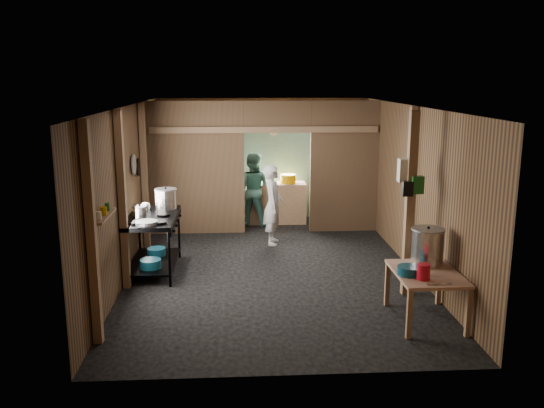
{
  "coord_description": "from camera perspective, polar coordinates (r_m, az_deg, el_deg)",
  "views": [
    {
      "loc": [
        -0.53,
        -8.93,
        3.04
      ],
      "look_at": [
        0.0,
        -0.2,
        1.1
      ],
      "focal_mm": 37.89,
      "sensor_mm": 36.0,
      "label": 1
    }
  ],
  "objects": [
    {
      "name": "wall_back",
      "position": [
        12.56,
        -1.02,
        4.55
      ],
      "size": [
        4.5,
        0.0,
        2.6
      ],
      "primitive_type": "cube",
      "color": "brown",
      "rests_on": "ground"
    },
    {
      "name": "gas_range",
      "position": [
        9.29,
        -11.72,
        -3.9
      ],
      "size": [
        0.8,
        1.55,
        0.92
      ],
      "primitive_type": null,
      "color": "black",
      "rests_on": "floor"
    },
    {
      "name": "yellow_tub",
      "position": [
        12.11,
        1.61,
        2.53
      ],
      "size": [
        0.33,
        0.33,
        0.18
      ],
      "primitive_type": "cylinder",
      "color": "#C28C00",
      "rests_on": "back_counter"
    },
    {
      "name": "wall_right",
      "position": [
        9.51,
        13.59,
        1.61
      ],
      "size": [
        0.0,
        7.0,
        2.6
      ],
      "primitive_type": "cube",
      "color": "brown",
      "rests_on": "ground"
    },
    {
      "name": "bag_green",
      "position": [
        8.08,
        14.23,
        1.86
      ],
      "size": [
        0.16,
        0.12,
        0.24
      ],
      "primitive_type": "cube",
      "color": "#1B6623",
      "rests_on": "post_free"
    },
    {
      "name": "pink_bucket",
      "position": [
        7.2,
        14.81,
        -6.52
      ],
      "size": [
        0.19,
        0.19,
        0.19
      ],
      "primitive_type": "cylinder",
      "rotation": [
        0.0,
        0.0,
        0.16
      ],
      "color": "red",
      "rests_on": "prep_table"
    },
    {
      "name": "partition_left",
      "position": [
        11.29,
        -7.48,
        3.54
      ],
      "size": [
        1.85,
        0.1,
        2.6
      ],
      "primitive_type": "cube",
      "color": "brown",
      "rests_on": "floor"
    },
    {
      "name": "stove_saucepan",
      "position": [
        9.62,
        -12.48,
        -0.24
      ],
      "size": [
        0.2,
        0.2,
        0.1
      ],
      "primitive_type": "cylinder",
      "rotation": [
        0.0,
        0.0,
        -0.24
      ],
      "color": "silver",
      "rests_on": "gas_range"
    },
    {
      "name": "knife",
      "position": [
        7.11,
        16.28,
        -7.66
      ],
      "size": [
        0.3,
        0.04,
        0.01
      ],
      "primitive_type": "cube",
      "rotation": [
        0.0,
        0.0,
        0.0
      ],
      "color": "silver",
      "rests_on": "prep_table"
    },
    {
      "name": "partition_right",
      "position": [
        11.46,
        7.17,
        3.68
      ],
      "size": [
        1.35,
        0.1,
        2.6
      ],
      "primitive_type": "cube",
      "color": "brown",
      "rests_on": "floor"
    },
    {
      "name": "jar_yellow",
      "position": [
        7.19,
        -16.41,
        -0.66
      ],
      "size": [
        0.08,
        0.08,
        0.1
      ],
      "primitive_type": "cylinder",
      "color": "#C28C00",
      "rests_on": "wall_shelf"
    },
    {
      "name": "wall_left",
      "position": [
        9.26,
        -14.12,
        1.29
      ],
      "size": [
        0.0,
        7.0,
        2.6
      ],
      "primitive_type": "cube",
      "color": "brown",
      "rests_on": "ground"
    },
    {
      "name": "bag_black",
      "position": [
        8.03,
        13.31,
        1.48
      ],
      "size": [
        0.14,
        0.1,
        0.2
      ],
      "primitive_type": "cube",
      "color": "black",
      "rests_on": "post_free"
    },
    {
      "name": "post_left_a",
      "position": [
        6.77,
        -17.49,
        -2.99
      ],
      "size": [
        0.1,
        0.12,
        2.6
      ],
      "primitive_type": "cube",
      "color": "#A07557",
      "rests_on": "floor"
    },
    {
      "name": "jar_white",
      "position": [
        6.96,
        -16.86,
        -1.13
      ],
      "size": [
        0.07,
        0.07,
        0.1
      ],
      "primitive_type": "cylinder",
      "color": "beige",
      "rests_on": "wall_shelf"
    },
    {
      "name": "worker_back",
      "position": [
        11.9,
        -1.94,
        1.48
      ],
      "size": [
        0.89,
        0.78,
        1.53
      ],
      "primitive_type": "imported",
      "rotation": [
        0.0,
        0.0,
        2.83
      ],
      "color": "#3F776A",
      "rests_on": "floor"
    },
    {
      "name": "pan_lid_small",
      "position": [
        9.98,
        -13.15,
        3.6
      ],
      "size": [
        0.03,
        0.3,
        0.3
      ],
      "primitive_type": "cylinder",
      "rotation": [
        0.0,
        1.57,
        0.0
      ],
      "color": "black",
      "rests_on": "wall_left"
    },
    {
      "name": "jar_green",
      "position": [
        7.4,
        -16.04,
        -0.27
      ],
      "size": [
        0.06,
        0.06,
        0.1
      ],
      "primitive_type": "cylinder",
      "color": "#1B6623",
      "rests_on": "wall_shelf"
    },
    {
      "name": "post_left_b",
      "position": [
        8.47,
        -14.63,
        0.25
      ],
      "size": [
        0.1,
        0.12,
        2.6
      ],
      "primitive_type": "cube",
      "color": "#A07557",
      "rests_on": "floor"
    },
    {
      "name": "post_right",
      "position": [
        9.3,
        13.53,
        1.38
      ],
      "size": [
        0.1,
        0.12,
        2.6
      ],
      "primitive_type": "cube",
      "color": "#A07557",
      "rests_on": "floor"
    },
    {
      "name": "post_left_c",
      "position": [
        10.41,
        -12.56,
        2.59
      ],
      "size": [
        0.1,
        0.12,
        2.6
      ],
      "primitive_type": "cube",
      "color": "#A07557",
      "rests_on": "floor"
    },
    {
      "name": "blue_tub_front",
      "position": [
        9.02,
        -11.97,
        -5.82
      ],
      "size": [
        0.32,
        0.32,
        0.13
      ],
      "primitive_type": "cylinder",
      "color": "navy",
      "rests_on": "gas_range"
    },
    {
      "name": "frying_pan",
      "position": [
        8.65,
        -12.36,
        -1.83
      ],
      "size": [
        0.48,
        0.62,
        0.07
      ],
      "primitive_type": null,
      "rotation": [
        0.0,
        0.0,
        0.33
      ],
      "color": "gray",
      "rests_on": "gas_range"
    },
    {
      "name": "wall_clock",
      "position": [
        12.4,
        0.15,
        7.24
      ],
      "size": [
        0.2,
        0.03,
        0.2
      ],
      "primitive_type": "cylinder",
      "rotation": [
        1.57,
        0.0,
        0.0
      ],
      "color": "beige",
      "rests_on": "wall_back"
    },
    {
      "name": "back_counter",
      "position": [
        12.19,
        0.52,
        0.12
      ],
      "size": [
        1.2,
        0.5,
        0.85
      ],
      "primitive_type": "cube",
      "color": "#A07557",
      "rests_on": "floor"
    },
    {
      "name": "floor",
      "position": [
        9.45,
        -0.07,
        -6.26
      ],
      "size": [
        4.5,
        7.0,
        0.0
      ],
      "primitive_type": "cube",
      "color": "black",
      "rests_on": "ground"
    },
    {
      "name": "cross_beam",
      "position": [
        11.13,
        -0.73,
        7.41
      ],
      "size": [
        4.4,
        0.12,
        0.12
      ],
      "primitive_type": "cube",
      "color": "#A07557",
      "rests_on": "wall_left"
    },
    {
      "name": "wall_front",
      "position": [
        5.72,
        2.0,
        -5.2
      ],
      "size": [
        4.5,
        0.0,
        2.6
      ],
      "primitive_type": "cube",
      "color": "brown",
      "rests_on": "ground"
    },
    {
      "name": "wall_shelf",
      "position": [
        7.21,
        -16.38,
        -1.16
      ],
      "size": [
        0.14,
        0.8,
        0.03
      ],
      "primitive_type": "cube",
      "color": "#A07557",
      "rests_on": "wall_left"
    },
    {
      "name": "stove_pot_med",
      "position": [
        9.1,
        -13.0,
        -0.8
      ],
      "size": [
        0.23,
        0.23,
        0.2
      ],
      "primitive_type": null,
      "rotation": [
        0.0,
        0.0,
        0.01
      ],
      "color": "silver",
      "rests_on": "gas_range"
    },
    {
      "name": "wash_basin",
      "position": [
        7.34,
        13.48,
        -6.44
      ],
      "size": [
        0.33,
        0.33,
        0.11
      ],
      "primitive_type": "cylinder",
      "rotation": [
        0.0,
        0.0,
        -0.16
      ],
      "color": "navy",
      "rests_on": "prep_table"
    },
    {
      "name": "bag_white",
      "position": [
        8.15,
        13.2,
        3.28
      ],
      "size": [
        0.22,
        0.15,
        0.32
      ],
      "primitive_type": "cube",
      "color": "beige",
      "rests_on": "post_free"
    },
    {
      "name": "partition_header",
      "position": [
        11.18,
        0.54,
        8.72
      ],
      "size": [
        1.3,
        0.1,
        0.6
      ],
      "primitive_type": "cube",
      "color": "brown",
      "rests_on": "wall_back"
    },
    {
      "name": "stock_pot",
      "position": [
        7.75,
        15.18,
        -4.15
      ],
      "size": [
        0.54,
        0.54,
        0.5
      ],
      "primitive_type": null,
      "rotation": [
        0.0,
        0.0,
        -0.3
      ],
      "color": "silver",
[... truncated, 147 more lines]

